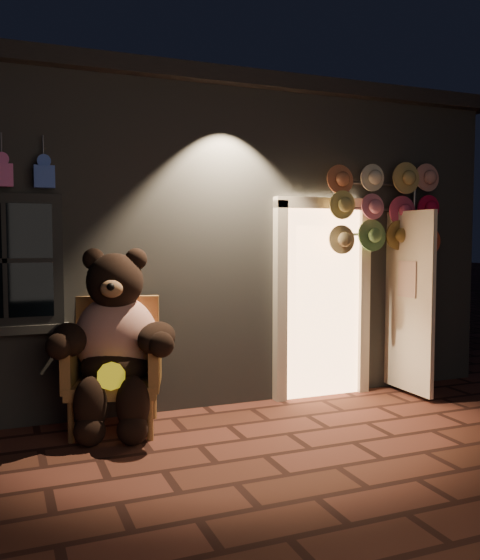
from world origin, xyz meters
TOP-DOWN VIEW (x-y plane):
  - ground at (0.00, 0.00)m, footprint 60.00×60.00m
  - shop_building at (0.00, 3.99)m, footprint 7.30×5.95m
  - wicker_armchair at (-0.97, 1.20)m, footprint 0.99×0.94m
  - teddy_bear at (-1.00, 1.05)m, footprint 1.16×1.05m
  - hat_rack at (2.08, 1.28)m, footprint 1.46×0.22m

SIDE VIEW (x-z plane):
  - ground at x=0.00m, z-range 0.00..0.00m
  - wicker_armchair at x=-0.97m, z-range 0.00..1.20m
  - teddy_bear at x=-1.00m, z-range 0.00..1.65m
  - shop_building at x=0.00m, z-range -0.02..3.49m
  - hat_rack at x=2.08m, z-range 0.77..3.33m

